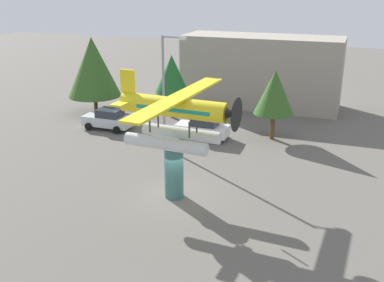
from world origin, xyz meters
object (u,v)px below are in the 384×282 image
object	(u,v)px
display_pedestal	(174,171)
tree_center_back	(275,92)
car_near_silver	(108,119)
floatplane_monument	(175,116)
car_mid_white	(203,128)
tree_east	(172,74)
tree_west	(93,67)
streetlight_primary	(166,85)
storefront_building	(261,71)

from	to	relation	value
display_pedestal	tree_center_back	distance (m)	12.82
display_pedestal	car_near_silver	bearing A→B (deg)	135.73
tree_center_back	display_pedestal	bearing A→B (deg)	-105.63
floatplane_monument	car_mid_white	xyz separation A→B (m)	(-1.93, 10.35, -4.05)
display_pedestal	tree_east	world-z (taller)	tree_east
car_near_silver	car_mid_white	distance (m)	8.33
floatplane_monument	car_near_silver	xyz separation A→B (m)	(-10.24, 9.86, -4.05)
floatplane_monument	car_mid_white	distance (m)	11.28
tree_east	tree_center_back	bearing A→B (deg)	-15.60
floatplane_monument	tree_center_back	bearing A→B (deg)	78.29
floatplane_monument	tree_west	distance (m)	19.66
car_near_silver	streetlight_primary	xyz separation A→B (m)	(6.52, -2.58, 3.94)
floatplane_monument	tree_west	size ratio (longest dim) A/B	1.46
car_mid_white	tree_west	size ratio (longest dim) A/B	0.59
car_mid_white	tree_east	xyz separation A→B (m)	(-4.53, 4.55, 3.16)
storefront_building	tree_center_back	bearing A→B (deg)	-72.47
tree_east	car_mid_white	bearing A→B (deg)	-45.11
floatplane_monument	car_mid_white	world-z (taller)	floatplane_monument
floatplane_monument	storefront_building	distance (m)	22.06
car_mid_white	tree_west	distance (m)	12.99
display_pedestal	car_mid_white	size ratio (longest dim) A/B	0.78
storefront_building	tree_center_back	size ratio (longest dim) A/B	2.76
tree_east	storefront_building	bearing A→B (deg)	46.96
car_mid_white	tree_center_back	world-z (taller)	tree_center_back
tree_west	car_mid_white	bearing A→B (deg)	-16.36
display_pedestal	car_mid_white	world-z (taller)	display_pedestal
display_pedestal	tree_center_back	world-z (taller)	tree_center_back
storefront_building	tree_center_back	distance (m)	10.31
display_pedestal	floatplane_monument	xyz separation A→B (m)	(0.13, -0.01, 3.30)
car_near_silver	storefront_building	world-z (taller)	storefront_building
floatplane_monument	car_near_silver	bearing A→B (deg)	139.42
car_near_silver	tree_west	xyz separation A→B (m)	(-3.69, 4.01, 3.51)
display_pedestal	tree_center_back	xyz separation A→B (m)	(3.41, 12.17, 2.17)
tree_center_back	car_near_silver	bearing A→B (deg)	-170.28
floatplane_monument	car_mid_white	bearing A→B (deg)	103.92
car_near_silver	tree_west	distance (m)	6.48
tree_east	display_pedestal	bearing A→B (deg)	-66.95
floatplane_monument	tree_east	size ratio (longest dim) A/B	1.81
storefront_building	tree_west	world-z (taller)	tree_west
display_pedestal	car_near_silver	xyz separation A→B (m)	(-10.11, 9.86, -0.75)
streetlight_primary	tree_center_back	xyz separation A→B (m)	(7.00, 4.89, -1.02)
car_near_silver	storefront_building	distance (m)	16.20
storefront_building	tree_east	world-z (taller)	storefront_building
tree_west	tree_center_back	xyz separation A→B (m)	(17.20, -1.69, -0.59)
car_near_silver	tree_center_back	distance (m)	14.02
car_near_silver	tree_center_back	bearing A→B (deg)	-170.28
car_mid_white	car_near_silver	bearing A→B (deg)	3.33
streetlight_primary	storefront_building	world-z (taller)	streetlight_primary
storefront_building	tree_center_back	world-z (taller)	storefront_building
storefront_building	tree_center_back	xyz separation A→B (m)	(3.10, -9.83, 0.34)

